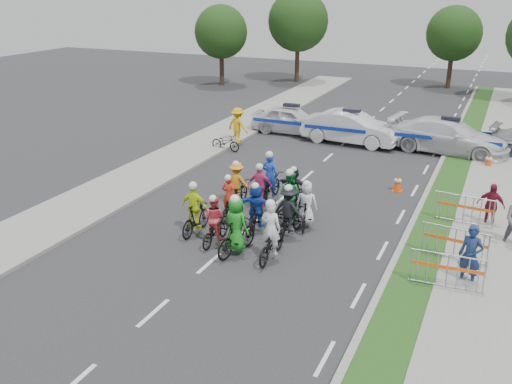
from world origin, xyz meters
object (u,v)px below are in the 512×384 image
at_px(rider_0, 271,239).
at_px(parked_bike, 226,142).
at_px(rider_8, 290,202).
at_px(spectator_0, 470,256).
at_px(police_car_2, 449,136).
at_px(barrier_2, 464,211).
at_px(rider_4, 289,216).
at_px(spectator_2, 491,205).
at_px(barrier_1, 455,245).
at_px(rider_7, 307,209).
at_px(cone_1, 489,161).
at_px(rider_3, 195,214).
at_px(rider_6, 230,204).
at_px(police_car_1, 351,128).
at_px(tree_4, 454,34).
at_px(tree_3, 298,21).
at_px(police_car_0, 291,120).
at_px(tree_0, 221,32).
at_px(barrier_0, 447,273).
at_px(rider_5, 256,210).
at_px(rider_11, 294,190).
at_px(cone_0, 398,183).
at_px(marshal_hiviz, 238,126).
at_px(rider_2, 215,225).
at_px(rider_1, 236,231).
at_px(rider_10, 237,188).
at_px(rider_9, 260,192).

distance_m(rider_0, parked_bike, 12.01).
height_order(rider_8, spectator_0, rider_8).
distance_m(police_car_2, barrier_2, 9.26).
xyz_separation_m(rider_8, police_car_2, (4.09, 11.15, 0.11)).
xyz_separation_m(rider_4, spectator_2, (6.04, 3.53, 0.07)).
bearing_deg(rider_4, barrier_1, -168.87).
relative_size(rider_0, barrier_1, 0.99).
xyz_separation_m(police_car_2, barrier_1, (1.56, -12.09, -0.27)).
relative_size(rider_7, cone_1, 2.49).
distance_m(rider_3, rider_4, 3.11).
xyz_separation_m(rider_6, police_car_1, (1.26, 11.58, 0.27)).
xyz_separation_m(rider_6, tree_4, (3.99, 30.63, 3.63)).
bearing_deg(rider_6, tree_3, -80.81).
bearing_deg(rider_8, cone_1, -113.88).
bearing_deg(police_car_0, rider_3, -171.42).
height_order(rider_0, police_car_1, rider_0).
bearing_deg(barrier_1, rider_8, 170.55).
height_order(parked_bike, tree_0, tree_0).
bearing_deg(rider_7, spectator_2, -164.12).
xyz_separation_m(rider_8, police_car_0, (-4.34, 11.58, 0.03)).
bearing_deg(barrier_0, rider_7, 153.09).
relative_size(rider_0, rider_3, 1.05).
bearing_deg(tree_4, rider_5, -94.95).
xyz_separation_m(rider_6, barrier_0, (7.69, -2.15, -0.00)).
relative_size(rider_11, tree_0, 0.26).
bearing_deg(cone_0, marshal_hiviz, 156.90).
bearing_deg(police_car_2, tree_3, 49.06).
height_order(spectator_0, cone_0, spectator_0).
bearing_deg(barrier_2, tree_3, 121.20).
bearing_deg(parked_bike, rider_3, -152.87).
xyz_separation_m(police_car_2, parked_bike, (-10.20, -4.13, -0.41)).
relative_size(rider_2, parked_bike, 1.07).
bearing_deg(police_car_2, marshal_hiviz, 113.58).
distance_m(barrier_0, cone_0, 7.96).
height_order(rider_1, cone_0, rider_1).
height_order(rider_0, rider_1, rider_1).
bearing_deg(rider_8, police_car_1, -76.80).
bearing_deg(rider_1, police_car_0, -64.29).
bearing_deg(rider_6, rider_7, -179.42).
bearing_deg(rider_10, police_car_0, -81.59).
height_order(rider_7, tree_4, tree_4).
bearing_deg(spectator_0, rider_9, 173.85).
bearing_deg(cone_1, rider_9, -130.14).
bearing_deg(police_car_2, rider_3, 162.92).
relative_size(rider_10, tree_4, 0.28).
distance_m(rider_10, police_car_0, 11.14).
xyz_separation_m(police_car_1, cone_0, (3.68, -6.27, -0.49)).
height_order(rider_7, spectator_2, rider_7).
height_order(rider_6, rider_10, rider_10).
xyz_separation_m(rider_7, police_car_1, (-1.52, 11.24, 0.15)).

